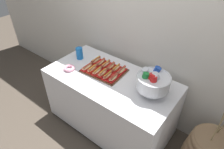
{
  "coord_description": "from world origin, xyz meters",
  "views": [
    {
      "loc": [
        1.11,
        -1.4,
        2.16
      ],
      "look_at": [
        -0.0,
        0.03,
        0.81
      ],
      "focal_mm": 31.91,
      "sensor_mm": 36.0,
      "label": 1
    }
  ],
  "objects_px": {
    "buffet_table": "(111,101)",
    "hot_dog_10": "(116,68)",
    "hot_dog_4": "(108,75)",
    "hot_dog_6": "(96,60)",
    "hot_dog_2": "(97,71)",
    "cup_stack": "(79,53)",
    "hot_dog_7": "(101,63)",
    "hot_dog_11": "(121,71)",
    "hot_dog_8": "(106,64)",
    "serving_tray": "(104,71)",
    "hot_dog_0": "(87,67)",
    "hot_dog_9": "(111,66)",
    "punch_bowl": "(153,81)",
    "hot_dog_3": "(102,73)",
    "hot_dog_1": "(92,69)",
    "donut": "(69,68)",
    "hot_dog_5": "(113,78)"
  },
  "relations": [
    {
      "from": "serving_tray",
      "to": "hot_dog_2",
      "type": "distance_m",
      "value": 0.09
    },
    {
      "from": "hot_dog_3",
      "to": "cup_stack",
      "type": "height_order",
      "value": "cup_stack"
    },
    {
      "from": "hot_dog_8",
      "to": "punch_bowl",
      "type": "xyz_separation_m",
      "value": [
        0.67,
        -0.08,
        0.12
      ]
    },
    {
      "from": "hot_dog_0",
      "to": "hot_dog_7",
      "type": "bearing_deg",
      "value": 68.83
    },
    {
      "from": "buffet_table",
      "to": "hot_dog_10",
      "type": "relative_size",
      "value": 8.85
    },
    {
      "from": "hot_dog_2",
      "to": "cup_stack",
      "type": "xyz_separation_m",
      "value": [
        -0.4,
        0.11,
        0.04
      ]
    },
    {
      "from": "hot_dog_4",
      "to": "punch_bowl",
      "type": "bearing_deg",
      "value": 7.93
    },
    {
      "from": "hot_dog_11",
      "to": "cup_stack",
      "type": "xyz_separation_m",
      "value": [
        -0.61,
        -0.07,
        0.04
      ]
    },
    {
      "from": "hot_dog_7",
      "to": "hot_dog_11",
      "type": "height_order",
      "value": "same"
    },
    {
      "from": "hot_dog_4",
      "to": "hot_dog_6",
      "type": "relative_size",
      "value": 1.01
    },
    {
      "from": "hot_dog_4",
      "to": "cup_stack",
      "type": "distance_m",
      "value": 0.56
    },
    {
      "from": "hot_dog_3",
      "to": "hot_dog_7",
      "type": "relative_size",
      "value": 0.85
    },
    {
      "from": "hot_dog_2",
      "to": "hot_dog_11",
      "type": "bearing_deg",
      "value": 39.53
    },
    {
      "from": "buffet_table",
      "to": "serving_tray",
      "type": "height_order",
      "value": "serving_tray"
    },
    {
      "from": "hot_dog_4",
      "to": "hot_dog_10",
      "type": "height_order",
      "value": "hot_dog_4"
    },
    {
      "from": "hot_dog_2",
      "to": "punch_bowl",
      "type": "relative_size",
      "value": 0.5
    },
    {
      "from": "buffet_table",
      "to": "hot_dog_5",
      "type": "height_order",
      "value": "hot_dog_5"
    },
    {
      "from": "hot_dog_11",
      "to": "hot_dog_1",
      "type": "bearing_deg",
      "value": -147.92
    },
    {
      "from": "serving_tray",
      "to": "hot_dog_1",
      "type": "relative_size",
      "value": 3.0
    },
    {
      "from": "hot_dog_3",
      "to": "buffet_table",
      "type": "bearing_deg",
      "value": 14.47
    },
    {
      "from": "serving_tray",
      "to": "hot_dog_9",
      "type": "distance_m",
      "value": 0.1
    },
    {
      "from": "hot_dog_10",
      "to": "donut",
      "type": "height_order",
      "value": "hot_dog_10"
    },
    {
      "from": "hot_dog_8",
      "to": "donut",
      "type": "xyz_separation_m",
      "value": [
        -0.31,
        -0.31,
        -0.01
      ]
    },
    {
      "from": "buffet_table",
      "to": "hot_dog_9",
      "type": "height_order",
      "value": "hot_dog_9"
    },
    {
      "from": "hot_dog_2",
      "to": "punch_bowl",
      "type": "height_order",
      "value": "punch_bowl"
    },
    {
      "from": "hot_dog_8",
      "to": "hot_dog_10",
      "type": "xyz_separation_m",
      "value": [
        0.15,
        0.01,
        0.0
      ]
    },
    {
      "from": "hot_dog_4",
      "to": "hot_dog_7",
      "type": "bearing_deg",
      "value": 147.02
    },
    {
      "from": "hot_dog_6",
      "to": "hot_dog_11",
      "type": "relative_size",
      "value": 0.95
    },
    {
      "from": "hot_dog_6",
      "to": "hot_dog_7",
      "type": "relative_size",
      "value": 0.92
    },
    {
      "from": "hot_dog_10",
      "to": "punch_bowl",
      "type": "height_order",
      "value": "punch_bowl"
    },
    {
      "from": "hot_dog_4",
      "to": "hot_dog_8",
      "type": "relative_size",
      "value": 0.96
    },
    {
      "from": "hot_dog_6",
      "to": "hot_dog_11",
      "type": "xyz_separation_m",
      "value": [
        0.37,
        0.02,
        -0.0
      ]
    },
    {
      "from": "punch_bowl",
      "to": "cup_stack",
      "type": "bearing_deg",
      "value": 178.39
    },
    {
      "from": "hot_dog_7",
      "to": "cup_stack",
      "type": "bearing_deg",
      "value": -170.86
    },
    {
      "from": "punch_bowl",
      "to": "serving_tray",
      "type": "bearing_deg",
      "value": 179.61
    },
    {
      "from": "hot_dog_0",
      "to": "hot_dog_3",
      "type": "bearing_deg",
      "value": 3.27
    },
    {
      "from": "hot_dog_9",
      "to": "hot_dog_5",
      "type": "bearing_deg",
      "value": -44.45
    },
    {
      "from": "hot_dog_10",
      "to": "hot_dog_8",
      "type": "bearing_deg",
      "value": -176.73
    },
    {
      "from": "hot_dog_2",
      "to": "cup_stack",
      "type": "relative_size",
      "value": 1.11
    },
    {
      "from": "buffet_table",
      "to": "hot_dog_11",
      "type": "xyz_separation_m",
      "value": [
        0.04,
        0.15,
        0.41
      ]
    },
    {
      "from": "hot_dog_8",
      "to": "hot_dog_7",
      "type": "bearing_deg",
      "value": -176.73
    },
    {
      "from": "punch_bowl",
      "to": "hot_dog_4",
      "type": "bearing_deg",
      "value": -172.07
    },
    {
      "from": "buffet_table",
      "to": "hot_dog_6",
      "type": "xyz_separation_m",
      "value": [
        -0.33,
        0.13,
        0.41
      ]
    },
    {
      "from": "hot_dog_11",
      "to": "hot_dog_7",
      "type": "bearing_deg",
      "value": -176.73
    },
    {
      "from": "hot_dog_0",
      "to": "hot_dog_11",
      "type": "distance_m",
      "value": 0.41
    },
    {
      "from": "buffet_table",
      "to": "hot_dog_8",
      "type": "bearing_deg",
      "value": 143.23
    },
    {
      "from": "serving_tray",
      "to": "hot_dog_9",
      "type": "bearing_deg",
      "value": 68.83
    },
    {
      "from": "hot_dog_3",
      "to": "hot_dog_5",
      "type": "distance_m",
      "value": 0.15
    },
    {
      "from": "buffet_table",
      "to": "punch_bowl",
      "type": "xyz_separation_m",
      "value": [
        0.49,
        0.05,
        0.53
      ]
    },
    {
      "from": "hot_dog_4",
      "to": "punch_bowl",
      "type": "distance_m",
      "value": 0.53
    }
  ]
}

